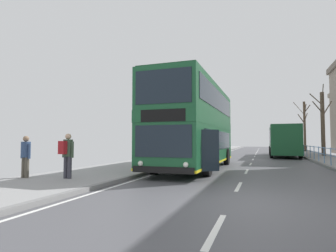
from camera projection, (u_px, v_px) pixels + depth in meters
ground at (201, 199)px, 7.07m from camera, size 15.80×140.00×0.20m
double_decker_bus_main at (196, 126)px, 15.29m from camera, size 3.30×10.51×4.56m
background_bus_far_lane at (283, 140)px, 27.41m from camera, size 2.72×10.06×2.96m
pedestrian_railing_far_kerb at (316, 151)px, 20.00m from camera, size 0.05×34.47×1.01m
pedestrian_with_backpack at (67, 152)px, 10.28m from camera, size 0.55×0.55×1.67m
pedestrian_companion at (26, 154)px, 10.50m from camera, size 0.55×0.40×1.59m
bare_tree_far_00 at (305, 124)px, 37.57m from camera, size 2.21×1.56×6.78m
bare_tree_far_01 at (323, 122)px, 26.14m from camera, size 1.99×1.56×6.59m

